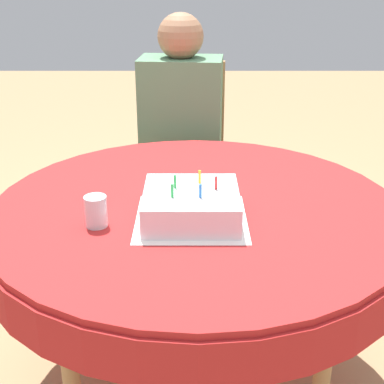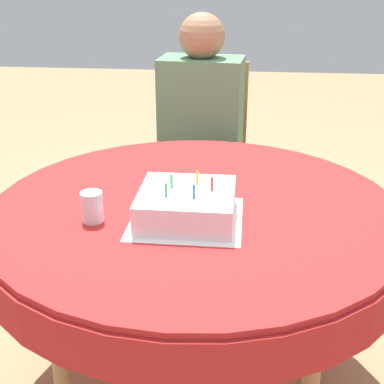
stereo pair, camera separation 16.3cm
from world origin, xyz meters
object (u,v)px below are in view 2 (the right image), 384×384
birthday_cake (187,205)px  drinking_glass (92,207)px  person (201,119)px  chair (204,154)px

birthday_cake → drinking_glass: (-0.27, -0.04, -0.00)m
birthday_cake → person: bearing=92.9°
person → birthday_cake: 1.00m
person → birthday_cake: person is taller
person → drinking_glass: size_ratio=13.24×
chair → person: bearing=-90.0°
chair → person: size_ratio=0.80×
birthday_cake → chair: bearing=92.2°
drinking_glass → birthday_cake: bearing=9.0°
chair → person: person is taller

